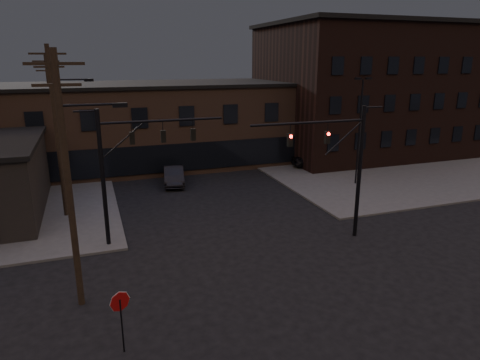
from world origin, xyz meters
The scene contains 15 objects.
ground centered at (0.00, 0.00, 0.00)m, with size 140.00×140.00×0.00m, color black.
sidewalk_ne centered at (22.00, 22.00, 0.07)m, with size 30.00×30.00×0.15m, color #474744.
building_row centered at (0.00, 28.00, 4.00)m, with size 40.00×12.00×8.00m, color brown.
building_right centered at (22.00, 26.00, 7.00)m, with size 22.00×16.00×14.00m, color black.
traffic_signal_near centered at (5.36, 4.50, 4.93)m, with size 7.12×0.24×8.00m.
traffic_signal_far centered at (-6.72, 8.00, 5.01)m, with size 7.12×0.24×8.00m.
stop_sign centered at (-8.00, -1.99, 1.84)m, with size 0.72×0.33×2.48m.
utility_pole_near centered at (-9.43, 2.00, 5.87)m, with size 3.70×0.28×11.00m.
utility_pole_mid centered at (-10.44, 14.00, 6.13)m, with size 3.70×0.28×11.50m.
utility_pole_far centered at (-11.50, 26.00, 5.78)m, with size 2.20×0.28×11.00m.
lot_light_a centered at (13.00, 14.00, 5.51)m, with size 1.50×0.28×9.14m.
lot_light_b centered at (19.00, 19.00, 5.51)m, with size 1.50×0.28×9.14m.
parked_car_lot_a centered at (12.49, 20.53, 0.89)m, with size 1.74×4.33×1.48m, color black.
parked_car_lot_b centered at (19.90, 24.41, 0.86)m, with size 2.00×4.92×1.43m, color #BAB9BC.
car_crossing centered at (-1.86, 19.51, 0.79)m, with size 1.67×4.79×1.58m, color black.
Camera 1 is at (-8.49, -16.33, 10.56)m, focal length 32.00 mm.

